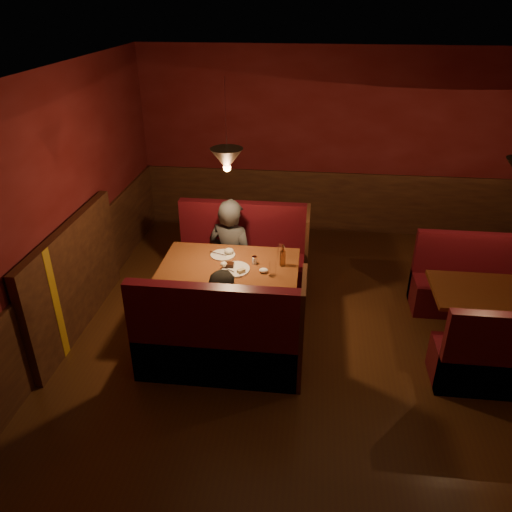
# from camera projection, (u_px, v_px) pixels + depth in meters

# --- Properties ---
(room) EXTENTS (6.02, 7.02, 2.92)m
(room) POSITION_uv_depth(u_px,v_px,m) (306.00, 277.00, 4.96)
(room) COLOR #4C2813
(room) RESTS_ON ground
(main_table) EXTENTS (1.55, 0.94, 1.09)m
(main_table) POSITION_uv_depth(u_px,v_px,m) (232.00, 278.00, 5.73)
(main_table) COLOR #552410
(main_table) RESTS_ON ground
(main_bench_far) EXTENTS (1.71, 0.61, 1.17)m
(main_bench_far) POSITION_uv_depth(u_px,v_px,m) (244.00, 262.00, 6.63)
(main_bench_far) COLOR #4C0C11
(main_bench_far) RESTS_ON ground
(main_bench_near) EXTENTS (1.71, 0.61, 1.17)m
(main_bench_near) POSITION_uv_depth(u_px,v_px,m) (220.00, 345.00, 5.08)
(main_bench_near) COLOR #4C0C11
(main_bench_near) RESTS_ON ground
(second_table) EXTENTS (1.24, 0.79, 0.70)m
(second_table) POSITION_uv_depth(u_px,v_px,m) (488.00, 305.00, 5.47)
(second_table) COLOR #552410
(second_table) RESTS_ON ground
(second_bench_far) EXTENTS (1.37, 0.51, 0.98)m
(second_bench_far) POSITION_uv_depth(u_px,v_px,m) (469.00, 286.00, 6.21)
(second_bench_far) COLOR #4C0C11
(second_bench_far) RESTS_ON ground
(second_bench_near) EXTENTS (1.37, 0.51, 0.98)m
(second_bench_near) POSITION_uv_depth(u_px,v_px,m) (508.00, 364.00, 4.91)
(second_bench_near) COLOR #4C0C11
(second_bench_near) RESTS_ON ground
(diner_a) EXTENTS (0.72, 0.58, 1.71)m
(diner_a) POSITION_uv_depth(u_px,v_px,m) (231.00, 237.00, 6.19)
(diner_a) COLOR #303030
(diner_a) RESTS_ON ground
(diner_b) EXTENTS (0.82, 0.73, 1.41)m
(diner_b) POSITION_uv_depth(u_px,v_px,m) (226.00, 303.00, 5.16)
(diner_b) COLOR #28251F
(diner_b) RESTS_ON ground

